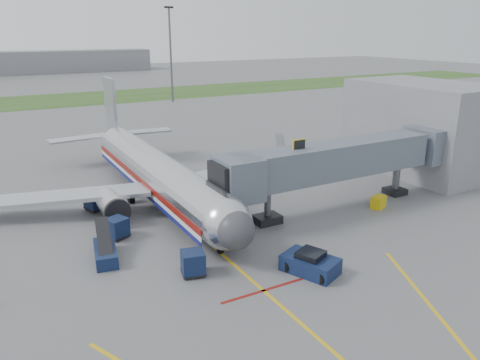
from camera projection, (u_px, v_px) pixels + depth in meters
ground at (233, 264)px, 32.62m from camera, size 400.00×400.00×0.00m
grass_strip at (47, 101)px, 107.35m from camera, size 300.00×25.00×0.01m
apron_markings at (295, 318)px, 26.48m from camera, size 21.52×50.00×0.01m
airliner at (157, 172)px, 44.47m from camera, size 32.10×35.67×10.25m
jet_bridge at (334, 161)px, 41.39m from camera, size 25.30×4.00×6.90m
terminal at (422, 127)px, 53.35m from camera, size 10.00×16.00×10.00m
light_mast_right at (171, 53)px, 103.23m from camera, size 2.00×0.44×20.40m
pushback_tug at (310, 263)px, 31.38m from camera, size 3.47×4.23×1.52m
baggage_cart_a at (193, 263)px, 31.00m from camera, size 1.84×1.84×1.65m
baggage_cart_b at (96, 199)px, 42.30m from camera, size 2.20×2.20×1.89m
baggage_cart_c at (117, 228)px, 36.55m from camera, size 1.95×1.95×1.61m
belt_loader at (105, 252)px, 33.18m from camera, size 2.11×4.70×2.22m
ground_power_cart at (378, 202)px, 42.74m from camera, size 1.68×1.40×1.14m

